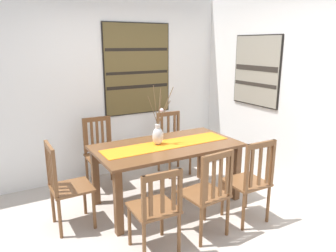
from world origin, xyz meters
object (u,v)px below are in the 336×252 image
Objects in this scene: centerpiece_vase at (158,134)px; painting_on_back_wall at (137,69)px; dining_table at (167,153)px; painting_on_side_wall at (257,71)px; chair_1 at (101,152)px; chair_2 at (156,209)px; chair_4 at (250,180)px; chair_5 at (172,142)px; chair_3 at (208,192)px; chair_0 at (65,185)px.

centerpiece_vase is 0.54× the size of painting_on_back_wall.
painting_on_side_wall is at bearing 4.89° from dining_table.
chair_1 is 1.37m from painting_on_back_wall.
chair_2 is at bearing -119.46° from centerpiece_vase.
dining_table is 1.81× the size of chair_4.
painting_on_side_wall is at bearing -38.86° from painting_on_back_wall.
chair_2 is at bearing -125.00° from chair_5.
chair_3 is (0.08, -0.92, -0.40)m from centerpiece_vase.
centerpiece_vase is 1.21m from chair_0.
chair_3 is at bearing -95.53° from painting_on_back_wall.
painting_on_back_wall is at bearing 141.14° from painting_on_side_wall.
centerpiece_vase is at bearing -60.25° from chair_1.
chair_1 is at bearing 88.62° from chair_2.
chair_5 is (0.58, 1.68, -0.01)m from chair_3.
chair_0 is 1.04× the size of chair_5.
painting_on_side_wall is (2.13, -0.74, 1.08)m from chair_1.
painting_on_back_wall is (-0.38, 2.11, 1.09)m from chair_4.
painting_on_side_wall reaches higher than chair_4.
dining_table is at bearing 123.06° from chair_4.
painting_on_back_wall is at bearing 40.32° from chair_0.
chair_2 is 0.88× the size of painting_on_side_wall.
dining_table is at bearing -56.90° from chair_1.
painting_on_back_wall reaches higher than painting_on_side_wall.
chair_0 is (-1.14, -0.02, -0.40)m from centerpiece_vase.
chair_3 is at bearing -108.93° from chair_5.
dining_table is 1.89× the size of chair_5.
painting_on_back_wall is at bearing 76.47° from centerpiece_vase.
centerpiece_vase is 1.01m from chair_3.
centerpiece_vase reaches higher than chair_4.
chair_4 is (0.58, -0.00, 0.00)m from chair_3.
centerpiece_vase is 1.13m from chair_2.
chair_2 is at bearing -155.42° from painting_on_side_wall.
dining_table is at bearing 54.61° from chair_2.
chair_0 reaches higher than chair_5.
chair_0 is 1.52m from chair_3.
chair_5 reaches higher than chair_2.
chair_5 is at bearing 55.00° from chair_2.
chair_0 is at bearing -178.86° from centerpiece_vase.
dining_table is 1.77× the size of painting_on_side_wall.
centerpiece_vase is at bearing 95.13° from chair_3.
chair_1 reaches higher than dining_table.
chair_5 is 0.94× the size of painting_on_side_wall.
chair_1 reaches higher than chair_2.
chair_4 is at bearing -54.13° from centerpiece_vase.
chair_2 is 2.04m from chair_5.
painting_on_back_wall is (0.19, 1.24, 0.94)m from dining_table.
dining_table is at bearing -1.18° from chair_0.
chair_5 is at bearing -48.53° from painting_on_back_wall.
chair_3 reaches higher than dining_table.
dining_table is 1.85× the size of chair_3.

